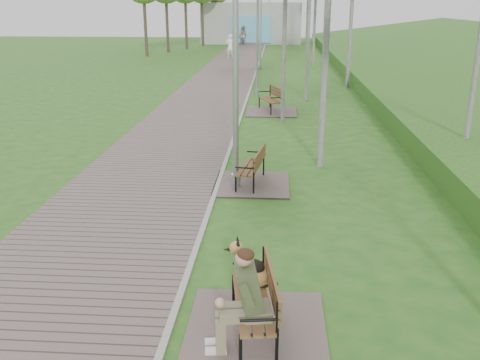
# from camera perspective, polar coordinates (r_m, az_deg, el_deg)

# --- Properties ---
(ground) EXTENTS (120.00, 120.00, 0.00)m
(ground) POSITION_cam_1_polar(r_m,az_deg,el_deg) (7.63, -6.93, -13.81)
(ground) COLOR #255A1C
(ground) RESTS_ON ground
(walkway) EXTENTS (3.50, 67.00, 0.04)m
(walkway) POSITION_cam_1_polar(r_m,az_deg,el_deg) (28.28, -2.30, 10.25)
(walkway) COLOR #6C5B57
(walkway) RESTS_ON ground
(kerb) EXTENTS (0.10, 67.00, 0.05)m
(kerb) POSITION_cam_1_polar(r_m,az_deg,el_deg) (28.14, 1.30, 10.23)
(kerb) COLOR #999993
(kerb) RESTS_ON ground
(building_north) EXTENTS (10.00, 5.20, 4.00)m
(building_north) POSITION_cam_1_polar(r_m,az_deg,el_deg) (57.40, 1.27, 16.40)
(building_north) COLOR #9E9E99
(building_north) RESTS_ON ground
(bench_main) EXTENTS (1.80, 2.00, 1.57)m
(bench_main) POSITION_cam_1_polar(r_m,az_deg,el_deg) (6.90, 0.94, -13.14)
(bench_main) COLOR #6C5B57
(bench_main) RESTS_ON ground
(bench_second) EXTENTS (1.72, 1.91, 1.06)m
(bench_second) POSITION_cam_1_polar(r_m,az_deg,el_deg) (12.42, 1.13, 0.35)
(bench_second) COLOR #6C5B57
(bench_second) RESTS_ON ground
(bench_third) EXTENTS (1.93, 2.14, 1.18)m
(bench_third) POSITION_cam_1_polar(r_m,az_deg,el_deg) (20.85, 3.28, 7.84)
(bench_third) COLOR #6C5B57
(bench_third) RESTS_ON ground
(lamp_post_near) EXTENTS (0.22, 0.22, 5.67)m
(lamp_post_near) POSITION_cam_1_polar(r_m,az_deg,el_deg) (11.68, -0.48, 11.55)
(lamp_post_near) COLOR #979A9F
(lamp_post_near) RESTS_ON ground
(lamp_post_second) EXTENTS (0.19, 0.19, 4.94)m
(lamp_post_second) POSITION_cam_1_polar(r_m,az_deg,el_deg) (24.34, 1.86, 14.34)
(lamp_post_second) COLOR #979A9F
(lamp_post_second) RESTS_ON ground
(lamp_post_third) EXTENTS (0.18, 0.18, 4.79)m
(lamp_post_third) POSITION_cam_1_polar(r_m,az_deg,el_deg) (34.52, 2.21, 15.43)
(lamp_post_third) COLOR #979A9F
(lamp_post_third) RESTS_ON ground
(lamp_post_far) EXTENTS (0.20, 0.20, 5.28)m
(lamp_post_far) POSITION_cam_1_polar(r_m,az_deg,el_deg) (56.58, 3.11, 16.83)
(lamp_post_far) COLOR #979A9F
(lamp_post_far) RESTS_ON ground
(pedestrian_near) EXTENTS (0.67, 0.45, 1.79)m
(pedestrian_near) POSITION_cam_1_polar(r_m,az_deg,el_deg) (41.11, -1.05, 14.05)
(pedestrian_near) COLOR white
(pedestrian_near) RESTS_ON ground
(pedestrian_far) EXTENTS (1.07, 0.94, 1.84)m
(pedestrian_far) POSITION_cam_1_polar(r_m,az_deg,el_deg) (54.16, 0.31, 15.15)
(pedestrian_far) COLOR #9C9688
(pedestrian_far) RESTS_ON ground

